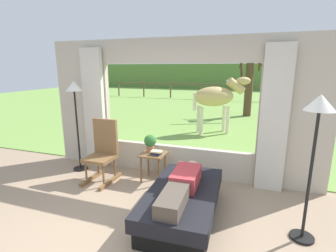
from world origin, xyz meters
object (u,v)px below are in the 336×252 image
at_px(potted_plant, 150,142).
at_px(book_stack, 156,153).
at_px(floor_lamp_right, 317,125).
at_px(reclining_person, 182,184).
at_px(recliner_sofa, 183,203).
at_px(horse, 216,97).
at_px(floor_lamp_left, 75,99).
at_px(rocking_chair, 103,151).
at_px(side_table, 153,158).
at_px(pasture_tree, 249,82).

bearing_deg(potted_plant, book_stack, -35.81).
bearing_deg(floor_lamp_right, reclining_person, -176.50).
relative_size(recliner_sofa, horse, 0.99).
relative_size(potted_plant, book_stack, 1.65).
bearing_deg(floor_lamp_left, book_stack, -1.95).
bearing_deg(rocking_chair, side_table, 16.84).
bearing_deg(reclining_person, horse, 90.87).
relative_size(side_table, floor_lamp_right, 0.30).
relative_size(floor_lamp_right, pasture_tree, 0.62).
height_order(potted_plant, book_stack, potted_plant).
height_order(recliner_sofa, side_table, side_table).
height_order(rocking_chair, floor_lamp_left, floor_lamp_left).
bearing_deg(side_table, pasture_tree, 78.43).
height_order(reclining_person, floor_lamp_left, floor_lamp_left).
height_order(potted_plant, floor_lamp_left, floor_lamp_left).
relative_size(recliner_sofa, floor_lamp_left, 0.98).
bearing_deg(reclining_person, recliner_sofa, 87.93).
distance_m(recliner_sofa, book_stack, 1.22).
distance_m(book_stack, floor_lamp_right, 2.54).
distance_m(reclining_person, floor_lamp_right, 1.74).
distance_m(rocking_chair, side_table, 0.93).
bearing_deg(pasture_tree, reclining_person, -94.39).
distance_m(potted_plant, book_stack, 0.25).
distance_m(recliner_sofa, pasture_tree, 8.14).
distance_m(recliner_sofa, floor_lamp_left, 2.88).
bearing_deg(book_stack, recliner_sofa, -50.78).
bearing_deg(rocking_chair, horse, 71.30).
height_order(floor_lamp_left, pasture_tree, pasture_tree).
bearing_deg(recliner_sofa, rocking_chair, 155.04).
height_order(reclining_person, floor_lamp_right, floor_lamp_right).
xyz_separation_m(recliner_sofa, book_stack, (-0.74, 0.91, 0.34)).
height_order(rocking_chair, horse, horse).
distance_m(floor_lamp_left, horse, 4.36).
distance_m(floor_lamp_left, floor_lamp_right, 4.03).
xyz_separation_m(side_table, potted_plant, (-0.08, 0.06, 0.28)).
distance_m(floor_lamp_right, pasture_tree, 8.03).
xyz_separation_m(recliner_sofa, potted_plant, (-0.91, 1.03, 0.48)).
bearing_deg(floor_lamp_right, horse, 110.30).
height_order(side_table, book_stack, book_stack).
relative_size(rocking_chair, pasture_tree, 0.40).
bearing_deg(side_table, potted_plant, 143.13).
xyz_separation_m(potted_plant, pasture_tree, (1.53, 7.00, 0.74)).
distance_m(recliner_sofa, side_table, 1.29).
bearing_deg(floor_lamp_right, side_table, 158.19).
bearing_deg(book_stack, side_table, 145.22).
xyz_separation_m(rocking_chair, floor_lamp_right, (3.20, -0.68, 0.87)).
xyz_separation_m(potted_plant, book_stack, (0.16, -0.12, -0.14)).
distance_m(recliner_sofa, rocking_chair, 1.89).
distance_m(side_table, horse, 3.87).
bearing_deg(side_table, floor_lamp_right, -21.81).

